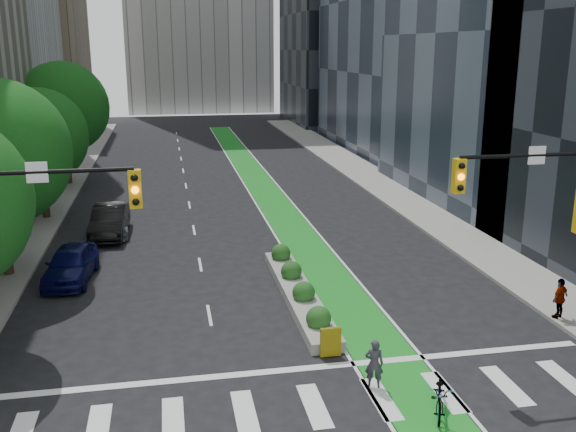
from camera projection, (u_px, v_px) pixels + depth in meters
name	position (u px, v px, depth m)	size (l,w,h in m)	color
ground	(307.00, 388.00, 19.34)	(160.00, 160.00, 0.00)	black
sidewalk_left	(42.00, 207.00, 40.90)	(3.60, 90.00, 0.15)	gray
sidewalk_right	(393.00, 191.00, 45.21)	(3.60, 90.00, 0.15)	gray
bike_lane_paint	(260.00, 183.00, 48.36)	(2.20, 70.00, 0.01)	#178320
building_tan_far	(19.00, 20.00, 75.00)	(14.00, 16.00, 26.00)	tan
building_dark_end	(344.00, 15.00, 83.95)	(14.00, 18.00, 28.00)	black
tree_midfar	(39.00, 137.00, 36.95)	(5.60, 5.60, 7.76)	black
tree_far	(63.00, 108.00, 46.25)	(6.60, 6.60, 9.00)	black
signal_right	(574.00, 217.00, 20.14)	(5.82, 0.51, 7.20)	black
median_planter	(298.00, 290.00, 26.15)	(1.20, 10.26, 1.10)	gray
bicycle	(440.00, 396.00, 17.93)	(0.68, 1.94, 1.02)	gray
cyclist	(374.00, 364.00, 19.23)	(0.56, 0.37, 1.55)	#322E38
parked_car_left_near	(71.00, 264.00, 28.04)	(1.83, 4.55, 1.55)	#0B0D45
parked_car_left_mid	(110.00, 221.00, 34.67)	(1.72, 4.94, 1.63)	black
parked_car_left_far	(111.00, 222.00, 35.17)	(1.85, 4.56, 1.32)	slate
pedestrian_far	(560.00, 298.00, 23.81)	(0.91, 0.38, 1.55)	gray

